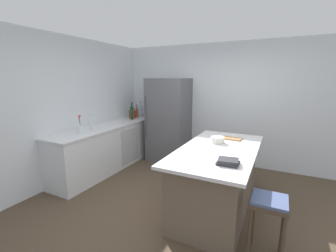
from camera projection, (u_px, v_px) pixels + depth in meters
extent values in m
plane|color=#4C3D2D|center=(188.00, 213.00, 3.18)|extent=(7.20, 7.20, 0.00)
cube|color=silver|center=(227.00, 105.00, 4.88)|extent=(6.00, 0.10, 2.60)
cube|color=silver|center=(60.00, 111.00, 3.99)|extent=(0.10, 6.00, 2.60)
cube|color=silver|center=(109.00, 148.00, 4.70)|extent=(0.61, 2.61, 0.88)
cube|color=silver|center=(107.00, 126.00, 4.61)|extent=(0.64, 2.64, 0.03)
cube|color=#B2B5BA|center=(130.00, 146.00, 4.85)|extent=(0.01, 0.60, 0.74)
cube|color=brown|center=(217.00, 180.00, 3.21)|extent=(0.83, 1.77, 0.87)
cube|color=silver|center=(219.00, 150.00, 3.12)|extent=(0.99, 1.97, 0.04)
cube|color=#56565B|center=(169.00, 120.00, 5.13)|extent=(0.86, 0.72, 1.86)
cylinder|color=#4C4C51|center=(145.00, 117.00, 4.95)|extent=(0.02, 0.02, 0.93)
cylinder|color=#473828|center=(249.00, 236.00, 2.27)|extent=(0.04, 0.04, 0.61)
cylinder|color=#473828|center=(283.00, 245.00, 2.14)|extent=(0.04, 0.04, 0.61)
cylinder|color=#473828|center=(253.00, 219.00, 2.53)|extent=(0.04, 0.04, 0.61)
cylinder|color=#473828|center=(283.00, 227.00, 2.40)|extent=(0.04, 0.04, 0.61)
cube|color=#473828|center=(269.00, 203.00, 2.27)|extent=(0.36, 0.36, 0.04)
cube|color=#47567F|center=(270.00, 200.00, 2.26)|extent=(0.34, 0.34, 0.03)
cylinder|color=silver|center=(91.00, 129.00, 4.29)|extent=(0.05, 0.05, 0.02)
cylinder|color=silver|center=(90.00, 121.00, 4.26)|extent=(0.02, 0.02, 0.28)
cylinder|color=silver|center=(92.00, 115.00, 4.21)|extent=(0.14, 0.02, 0.02)
cylinder|color=silver|center=(80.00, 129.00, 3.96)|extent=(0.09, 0.09, 0.14)
cylinder|color=#4C7F3D|center=(80.00, 123.00, 3.94)|extent=(0.01, 0.03, 0.24)
sphere|color=#DB4C66|center=(79.00, 116.00, 3.92)|extent=(0.04, 0.04, 0.04)
cylinder|color=#4C7F3D|center=(80.00, 124.00, 3.93)|extent=(0.01, 0.01, 0.21)
sphere|color=#DB4C66|center=(79.00, 118.00, 3.91)|extent=(0.04, 0.04, 0.04)
cylinder|color=#4C7F3D|center=(81.00, 123.00, 3.93)|extent=(0.01, 0.05, 0.25)
sphere|color=#DB4C66|center=(80.00, 116.00, 3.90)|extent=(0.04, 0.04, 0.04)
cylinder|color=silver|center=(141.00, 112.00, 5.64)|extent=(0.07, 0.07, 0.27)
cylinder|color=silver|center=(140.00, 104.00, 5.60)|extent=(0.03, 0.03, 0.10)
cylinder|color=black|center=(140.00, 102.00, 5.59)|extent=(0.03, 0.03, 0.01)
cylinder|color=#994C23|center=(137.00, 113.00, 5.57)|extent=(0.05, 0.05, 0.22)
cylinder|color=#994C23|center=(137.00, 107.00, 5.54)|extent=(0.02, 0.02, 0.08)
cylinder|color=black|center=(137.00, 105.00, 5.53)|extent=(0.03, 0.03, 0.01)
cylinder|color=red|center=(135.00, 115.00, 5.48)|extent=(0.05, 0.05, 0.17)
cylinder|color=red|center=(135.00, 110.00, 5.46)|extent=(0.02, 0.02, 0.05)
cylinder|color=black|center=(135.00, 109.00, 5.46)|extent=(0.02, 0.02, 0.01)
cylinder|color=brown|center=(131.00, 114.00, 5.43)|extent=(0.08, 0.08, 0.20)
cylinder|color=brown|center=(131.00, 109.00, 5.40)|extent=(0.03, 0.03, 0.07)
cylinder|color=black|center=(130.00, 107.00, 5.39)|extent=(0.04, 0.04, 0.01)
cylinder|color=#19381E|center=(132.00, 113.00, 5.29)|extent=(0.07, 0.07, 0.29)
cylinder|color=#19381E|center=(132.00, 105.00, 5.25)|extent=(0.03, 0.03, 0.09)
cylinder|color=black|center=(132.00, 103.00, 5.24)|extent=(0.04, 0.04, 0.01)
cube|color=#2D2D33|center=(228.00, 163.00, 2.52)|extent=(0.24, 0.19, 0.03)
cube|color=#2D2D33|center=(228.00, 161.00, 2.51)|extent=(0.24, 0.22, 0.03)
cylinder|color=silver|center=(218.00, 140.00, 3.36)|extent=(0.20, 0.20, 0.09)
cube|color=#9E7042|center=(232.00, 138.00, 3.58)|extent=(0.32, 0.21, 0.02)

